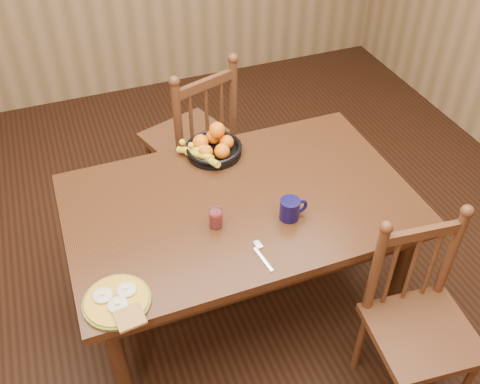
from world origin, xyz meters
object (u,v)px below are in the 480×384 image
object	(u,v)px
breakfast_plate	(118,301)
chair_near	(419,323)
dining_table	(240,213)
coffee_mug	(291,209)
chair_far	(193,139)
fruit_bowl	(213,147)

from	to	relation	value
breakfast_plate	chair_near	bearing A→B (deg)	-15.71
dining_table	coffee_mug	xyz separation A→B (m)	(0.17, -0.19, 0.14)
chair_near	breakfast_plate	bearing A→B (deg)	170.24
breakfast_plate	dining_table	bearing A→B (deg)	30.77
breakfast_plate	coffee_mug	distance (m)	0.84
chair_far	breakfast_plate	world-z (taller)	chair_far
coffee_mug	fruit_bowl	xyz separation A→B (m)	(-0.17, 0.57, -0.00)
breakfast_plate	fruit_bowl	bearing A→B (deg)	49.96
fruit_bowl	dining_table	bearing A→B (deg)	-89.36
chair_near	breakfast_plate	world-z (taller)	chair_near
coffee_mug	fruit_bowl	size ratio (longest dim) A/B	0.41
coffee_mug	fruit_bowl	bearing A→B (deg)	107.02
breakfast_plate	fruit_bowl	distance (m)	1.00
chair_far	fruit_bowl	xyz separation A→B (m)	(-0.03, -0.50, 0.29)
breakfast_plate	coffee_mug	xyz separation A→B (m)	(0.82, 0.20, 0.04)
chair_near	breakfast_plate	xyz separation A→B (m)	(-1.20, 0.34, 0.30)
breakfast_plate	coffee_mug	world-z (taller)	coffee_mug
breakfast_plate	coffee_mug	bearing A→B (deg)	13.66
chair_far	coffee_mug	xyz separation A→B (m)	(0.14, -1.06, 0.29)
chair_near	fruit_bowl	size ratio (longest dim) A/B	2.95
dining_table	coffee_mug	size ratio (longest dim) A/B	12.01
chair_far	dining_table	bearing A→B (deg)	69.67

